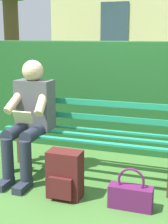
{
  "coord_description": "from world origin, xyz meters",
  "views": [
    {
      "loc": [
        -1.01,
        3.06,
        1.44
      ],
      "look_at": [
        0.0,
        0.1,
        0.72
      ],
      "focal_mm": 53.28,
      "sensor_mm": 36.0,
      "label": 1
    }
  ],
  "objects_px": {
    "park_bench": "(89,135)",
    "handbag": "(131,196)",
    "person_seated": "(30,115)",
    "backpack": "(65,175)"
  },
  "relations": [
    {
      "from": "person_seated",
      "to": "park_bench",
      "type": "bearing_deg",
      "value": -164.07
    },
    {
      "from": "park_bench",
      "to": "person_seated",
      "type": "height_order",
      "value": "person_seated"
    },
    {
      "from": "person_seated",
      "to": "backpack",
      "type": "bearing_deg",
      "value": 145.23
    },
    {
      "from": "handbag",
      "to": "person_seated",
      "type": "bearing_deg",
      "value": -18.26
    },
    {
      "from": "backpack",
      "to": "park_bench",
      "type": "bearing_deg",
      "value": -95.87
    },
    {
      "from": "park_bench",
      "to": "handbag",
      "type": "bearing_deg",
      "value": 135.26
    },
    {
      "from": "park_bench",
      "to": "handbag",
      "type": "height_order",
      "value": "park_bench"
    },
    {
      "from": "park_bench",
      "to": "handbag",
      "type": "distance_m",
      "value": 0.84
    },
    {
      "from": "person_seated",
      "to": "handbag",
      "type": "relative_size",
      "value": 3.21
    },
    {
      "from": "park_bench",
      "to": "person_seated",
      "type": "xyz_separation_m",
      "value": [
        0.59,
        0.17,
        0.2
      ]
    }
  ]
}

